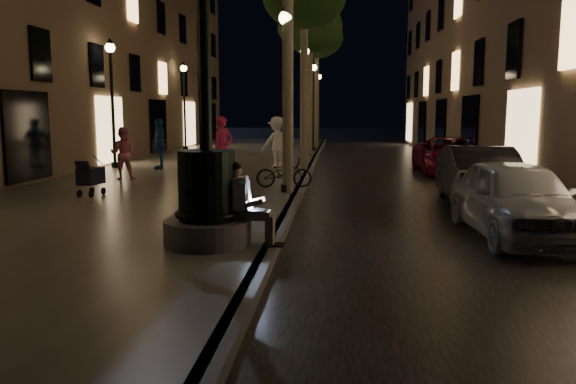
# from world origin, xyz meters

# --- Properties ---
(ground) EXTENTS (120.00, 120.00, 0.00)m
(ground) POSITION_xyz_m (0.00, 15.00, 0.00)
(ground) COLOR black
(ground) RESTS_ON ground
(cobble_lane) EXTENTS (6.00, 45.00, 0.02)m
(cobble_lane) POSITION_xyz_m (3.00, 15.00, 0.01)
(cobble_lane) COLOR black
(cobble_lane) RESTS_ON ground
(promenade) EXTENTS (8.00, 45.00, 0.20)m
(promenade) POSITION_xyz_m (-4.00, 15.00, 0.10)
(promenade) COLOR #656059
(promenade) RESTS_ON ground
(curb_strip) EXTENTS (0.25, 45.00, 0.20)m
(curb_strip) POSITION_xyz_m (0.00, 15.00, 0.10)
(curb_strip) COLOR #59595B
(curb_strip) RESTS_ON ground
(fountain_lamppost) EXTENTS (1.40, 1.40, 5.21)m
(fountain_lamppost) POSITION_xyz_m (-1.00, 2.00, 1.21)
(fountain_lamppost) COLOR #59595B
(fountain_lamppost) RESTS_ON promenade
(seated_man_laptop) EXTENTS (0.95, 0.32, 1.32)m
(seated_man_laptop) POSITION_xyz_m (-0.39, 2.00, 0.90)
(seated_man_laptop) COLOR gray
(seated_man_laptop) RESTS_ON promenade
(tree_third) EXTENTS (3.00, 3.00, 7.20)m
(tree_third) POSITION_xyz_m (-0.30, 20.00, 6.14)
(tree_third) COLOR #6B604C
(tree_third) RESTS_ON promenade
(tree_far) EXTENTS (3.00, 3.00, 7.50)m
(tree_far) POSITION_xyz_m (-0.22, 26.00, 6.43)
(tree_far) COLOR #6B604C
(tree_far) RESTS_ON promenade
(lamp_curb_a) EXTENTS (0.36, 0.36, 4.81)m
(lamp_curb_a) POSITION_xyz_m (-0.30, 8.00, 3.24)
(lamp_curb_a) COLOR black
(lamp_curb_a) RESTS_ON promenade
(lamp_curb_b) EXTENTS (0.36, 0.36, 4.81)m
(lamp_curb_b) POSITION_xyz_m (-0.30, 16.00, 3.24)
(lamp_curb_b) COLOR black
(lamp_curb_b) RESTS_ON promenade
(lamp_curb_c) EXTENTS (0.36, 0.36, 4.81)m
(lamp_curb_c) POSITION_xyz_m (-0.30, 24.00, 3.24)
(lamp_curb_c) COLOR black
(lamp_curb_c) RESTS_ON promenade
(lamp_curb_d) EXTENTS (0.36, 0.36, 4.81)m
(lamp_curb_d) POSITION_xyz_m (-0.30, 32.00, 3.24)
(lamp_curb_d) COLOR black
(lamp_curb_d) RESTS_ON promenade
(lamp_left_b) EXTENTS (0.36, 0.36, 4.81)m
(lamp_left_b) POSITION_xyz_m (-7.40, 14.00, 3.24)
(lamp_left_b) COLOR black
(lamp_left_b) RESTS_ON promenade
(lamp_left_c) EXTENTS (0.36, 0.36, 4.81)m
(lamp_left_c) POSITION_xyz_m (-7.40, 24.00, 3.24)
(lamp_left_c) COLOR black
(lamp_left_c) RESTS_ON promenade
(stroller) EXTENTS (0.50, 0.99, 0.99)m
(stroller) POSITION_xyz_m (-5.12, 6.84, 0.70)
(stroller) COLOR black
(stroller) RESTS_ON promenade
(car_front) EXTENTS (1.85, 4.28, 1.44)m
(car_front) POSITION_xyz_m (4.33, 3.90, 0.72)
(car_front) COLOR #A8AAB0
(car_front) RESTS_ON ground
(car_second) EXTENTS (1.63, 4.46, 1.46)m
(car_second) POSITION_xyz_m (4.53, 7.25, 0.73)
(car_second) COLOR black
(car_second) RESTS_ON ground
(car_third) EXTENTS (2.28, 4.90, 1.36)m
(car_third) POSITION_xyz_m (5.20, 14.70, 0.68)
(car_third) COLOR maroon
(car_third) RESTS_ON ground
(pedestrian_red) EXTENTS (0.83, 0.84, 1.96)m
(pedestrian_red) POSITION_xyz_m (-2.64, 11.21, 1.18)
(pedestrian_red) COLOR #C62755
(pedestrian_red) RESTS_ON promenade
(pedestrian_pink) EXTENTS (0.87, 0.72, 1.63)m
(pedestrian_pink) POSITION_xyz_m (-5.60, 10.27, 1.02)
(pedestrian_pink) COLOR pink
(pedestrian_pink) RESTS_ON promenade
(pedestrian_white) EXTENTS (1.43, 1.22, 1.92)m
(pedestrian_white) POSITION_xyz_m (-1.25, 14.62, 1.16)
(pedestrian_white) COLOR white
(pedestrian_white) RESTS_ON promenade
(pedestrian_blue) EXTENTS (0.73, 1.17, 1.86)m
(pedestrian_blue) POSITION_xyz_m (-5.49, 13.54, 1.13)
(pedestrian_blue) COLOR #275292
(pedestrian_blue) RESTS_ON promenade
(bicycle) EXTENTS (1.62, 0.78, 0.82)m
(bicycle) POSITION_xyz_m (-0.44, 8.87, 0.61)
(bicycle) COLOR black
(bicycle) RESTS_ON promenade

